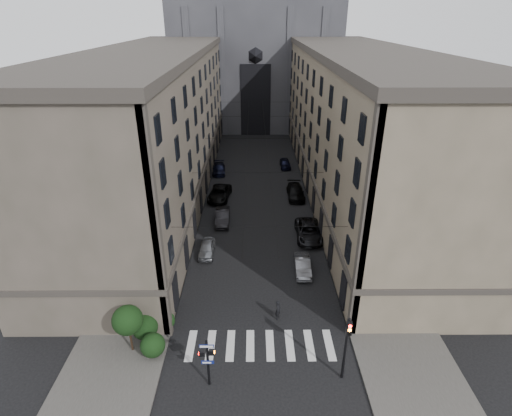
{
  "coord_description": "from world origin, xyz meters",
  "views": [
    {
      "loc": [
        -0.47,
        -17.66,
        22.59
      ],
      "look_at": [
        -0.28,
        10.09,
        9.11
      ],
      "focal_mm": 28.0,
      "sensor_mm": 36.0,
      "label": 1
    }
  ],
  "objects_px": {
    "car_left_midnear": "(223,217)",
    "car_right_midfar": "(296,192)",
    "car_right_midnear": "(308,231)",
    "traffic_light_right": "(347,342)",
    "car_left_far": "(219,169)",
    "car_left_near": "(207,248)",
    "car_left_midfar": "(220,193)",
    "car_right_far": "(285,163)",
    "car_right_near": "(302,265)",
    "gothic_tower": "(255,40)",
    "pedestrian": "(278,310)",
    "pedestrian_signal_left": "(207,359)"
  },
  "relations": [
    {
      "from": "car_left_midnear",
      "to": "car_right_far",
      "type": "bearing_deg",
      "value": 63.32
    },
    {
      "from": "car_left_far",
      "to": "car_right_near",
      "type": "xyz_separation_m",
      "value": [
        10.18,
        -27.0,
        -0.0
      ]
    },
    {
      "from": "car_left_far",
      "to": "car_right_far",
      "type": "xyz_separation_m",
      "value": [
        10.65,
        2.46,
        -0.01
      ]
    },
    {
      "from": "traffic_light_right",
      "to": "car_left_midnear",
      "type": "relative_size",
      "value": 1.11
    },
    {
      "from": "car_left_midnear",
      "to": "car_right_midfar",
      "type": "xyz_separation_m",
      "value": [
        9.48,
        7.25,
        0.02
      ]
    },
    {
      "from": "pedestrian_signal_left",
      "to": "car_left_midnear",
      "type": "relative_size",
      "value": 0.85
    },
    {
      "from": "car_right_midfar",
      "to": "pedestrian",
      "type": "relative_size",
      "value": 3.14
    },
    {
      "from": "gothic_tower",
      "to": "pedestrian",
      "type": "xyz_separation_m",
      "value": [
        1.51,
        -66.96,
        -16.93
      ]
    },
    {
      "from": "gothic_tower",
      "to": "pedestrian_signal_left",
      "type": "relative_size",
      "value": 14.5
    },
    {
      "from": "car_left_far",
      "to": "car_right_midnear",
      "type": "relative_size",
      "value": 0.81
    },
    {
      "from": "pedestrian_signal_left",
      "to": "car_left_midnear",
      "type": "height_order",
      "value": "pedestrian_signal_left"
    },
    {
      "from": "pedestrian_signal_left",
      "to": "car_left_midfar",
      "type": "relative_size",
      "value": 0.7
    },
    {
      "from": "car_left_midfar",
      "to": "car_right_far",
      "type": "xyz_separation_m",
      "value": [
        9.8,
        12.27,
        -0.1
      ]
    },
    {
      "from": "car_right_near",
      "to": "pedestrian",
      "type": "distance_m",
      "value": 7.19
    },
    {
      "from": "car_right_near",
      "to": "pedestrian_signal_left",
      "type": "bearing_deg",
      "value": -120.11
    },
    {
      "from": "pedestrian_signal_left",
      "to": "car_right_far",
      "type": "relative_size",
      "value": 0.99
    },
    {
      "from": "gothic_tower",
      "to": "car_right_near",
      "type": "relative_size",
      "value": 13.77
    },
    {
      "from": "car_left_midnear",
      "to": "car_right_near",
      "type": "height_order",
      "value": "car_left_midnear"
    },
    {
      "from": "car_left_midnear",
      "to": "car_right_midnear",
      "type": "xyz_separation_m",
      "value": [
        9.86,
        -3.74,
        0.05
      ]
    },
    {
      "from": "car_right_midnear",
      "to": "pedestrian",
      "type": "height_order",
      "value": "pedestrian"
    },
    {
      "from": "car_left_far",
      "to": "car_left_near",
      "type": "bearing_deg",
      "value": -92.26
    },
    {
      "from": "car_left_midfar",
      "to": "car_left_midnear",
      "type": "bearing_deg",
      "value": -76.22
    },
    {
      "from": "gothic_tower",
      "to": "car_left_midfar",
      "type": "xyz_separation_m",
      "value": [
        -5.08,
        -43.12,
        -17.01
      ]
    },
    {
      "from": "car_left_midnear",
      "to": "car_left_far",
      "type": "relative_size",
      "value": 0.98
    },
    {
      "from": "car_left_near",
      "to": "car_right_near",
      "type": "distance_m",
      "value": 10.14
    },
    {
      "from": "car_right_near",
      "to": "car_right_midnear",
      "type": "xyz_separation_m",
      "value": [
        1.4,
        6.55,
        0.12
      ]
    },
    {
      "from": "gothic_tower",
      "to": "traffic_light_right",
      "type": "xyz_separation_m",
      "value": [
        5.6,
        -73.04,
        -14.51
      ]
    },
    {
      "from": "car_left_midnear",
      "to": "car_right_far",
      "type": "relative_size",
      "value": 1.16
    },
    {
      "from": "car_left_far",
      "to": "gothic_tower",
      "type": "bearing_deg",
      "value": 76.27
    },
    {
      "from": "car_left_near",
      "to": "car_left_far",
      "type": "relative_size",
      "value": 0.82
    },
    {
      "from": "pedestrian",
      "to": "car_left_midfar",
      "type": "bearing_deg",
      "value": 39.51
    },
    {
      "from": "car_left_far",
      "to": "car_right_far",
      "type": "bearing_deg",
      "value": 9.39
    },
    {
      "from": "pedestrian_signal_left",
      "to": "car_left_far",
      "type": "xyz_separation_m",
      "value": [
        -2.41,
        40.14,
        -1.63
      ]
    },
    {
      "from": "car_right_near",
      "to": "traffic_light_right",
      "type": "bearing_deg",
      "value": -83.49
    },
    {
      "from": "gothic_tower",
      "to": "car_right_far",
      "type": "relative_size",
      "value": 14.34
    },
    {
      "from": "pedestrian_signal_left",
      "to": "car_left_midfar",
      "type": "distance_m",
      "value": 30.42
    },
    {
      "from": "traffic_light_right",
      "to": "car_left_midfar",
      "type": "height_order",
      "value": "traffic_light_right"
    },
    {
      "from": "gothic_tower",
      "to": "car_right_near",
      "type": "height_order",
      "value": "gothic_tower"
    },
    {
      "from": "car_left_midnear",
      "to": "car_right_midfar",
      "type": "bearing_deg",
      "value": 35.69
    },
    {
      "from": "car_right_far",
      "to": "pedestrian",
      "type": "xyz_separation_m",
      "value": [
        -3.21,
        -36.11,
        0.18
      ]
    },
    {
      "from": "car_right_near",
      "to": "car_right_midfar",
      "type": "relative_size",
      "value": 0.77
    },
    {
      "from": "car_right_midfar",
      "to": "car_right_near",
      "type": "bearing_deg",
      "value": -93.89
    },
    {
      "from": "car_left_far",
      "to": "traffic_light_right",
      "type": "bearing_deg",
      "value": -77.46
    },
    {
      "from": "car_left_near",
      "to": "car_left_midnear",
      "type": "distance_m",
      "value": 7.14
    },
    {
      "from": "pedestrian_signal_left",
      "to": "car_right_midfar",
      "type": "relative_size",
      "value": 0.73
    },
    {
      "from": "car_right_far",
      "to": "pedestrian",
      "type": "bearing_deg",
      "value": -96.77
    },
    {
      "from": "traffic_light_right",
      "to": "car_left_far",
      "type": "distance_m",
      "value": 41.44
    },
    {
      "from": "traffic_light_right",
      "to": "car_left_midnear",
      "type": "bearing_deg",
      "value": 113.07
    },
    {
      "from": "pedestrian_signal_left",
      "to": "traffic_light_right",
      "type": "height_order",
      "value": "traffic_light_right"
    },
    {
      "from": "car_left_midnear",
      "to": "car_left_far",
      "type": "height_order",
      "value": "car_left_midnear"
    }
  ]
}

